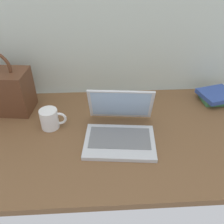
# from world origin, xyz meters

# --- Properties ---
(desk) EXTENTS (1.60, 0.76, 0.03)m
(desk) POSITION_xyz_m (0.00, 0.00, 0.01)
(desk) COLOR brown
(desk) RESTS_ON ground
(laptop) EXTENTS (0.33, 0.33, 0.21)m
(laptop) POSITION_xyz_m (0.06, -0.02, 0.07)
(laptop) COLOR silver
(laptop) RESTS_ON desk
(coffee_mug) EXTENTS (0.12, 0.09, 0.10)m
(coffee_mug) POSITION_xyz_m (-0.26, 0.06, 0.08)
(coffee_mug) COLOR white
(coffee_mug) RESTS_ON desk
(remote_control_near) EXTENTS (0.13, 0.16, 0.02)m
(remote_control_near) POSITION_xyz_m (0.09, 0.26, 0.04)
(remote_control_near) COLOR #B7B7B7
(remote_control_near) RESTS_ON desk
(handbag) EXTENTS (0.32, 0.19, 0.33)m
(handbag) POSITION_xyz_m (-0.53, 0.23, 0.15)
(handbag) COLOR #59331E
(handbag) RESTS_ON desk
(book_stack) EXTENTS (0.21, 0.19, 0.05)m
(book_stack) POSITION_xyz_m (0.63, 0.24, 0.06)
(book_stack) COLOR #3F7F4C
(book_stack) RESTS_ON desk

